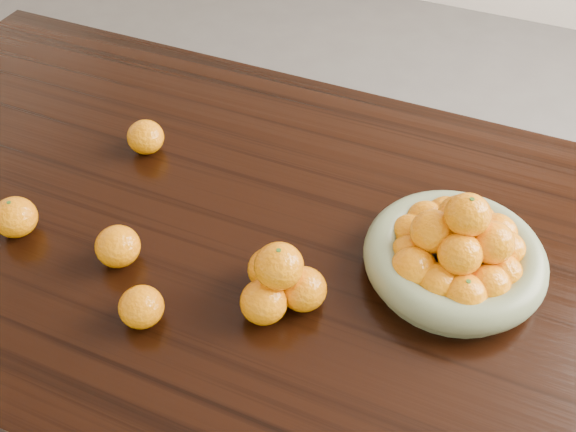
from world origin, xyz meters
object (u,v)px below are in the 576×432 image
at_px(dining_table, 272,265).
at_px(orange_pyramid, 279,281).
at_px(loose_orange_0, 15,217).
at_px(fruit_bowl, 456,253).

relative_size(dining_table, orange_pyramid, 13.88).
xyz_separation_m(dining_table, loose_orange_0, (-0.43, -0.18, 0.13)).
bearing_deg(orange_pyramid, loose_orange_0, -175.14).
xyz_separation_m(orange_pyramid, loose_orange_0, (-0.50, -0.04, -0.01)).
bearing_deg(loose_orange_0, orange_pyramid, 4.86).
xyz_separation_m(fruit_bowl, orange_pyramid, (-0.25, -0.18, 0.00)).
relative_size(fruit_bowl, orange_pyramid, 2.15).
distance_m(dining_table, fruit_bowl, 0.35).
xyz_separation_m(dining_table, fruit_bowl, (0.32, 0.04, 0.14)).
distance_m(fruit_bowl, orange_pyramid, 0.30).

